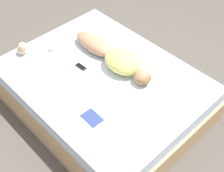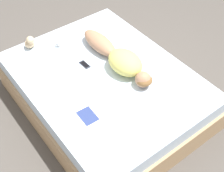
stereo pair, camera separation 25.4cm
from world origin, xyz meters
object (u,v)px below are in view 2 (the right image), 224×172
object	(u,v)px
coffee_mug	(61,43)
cell_phone	(85,65)
open_magazine	(97,111)
person	(118,57)

from	to	relation	value
coffee_mug	cell_phone	xyz separation A→B (m)	(-0.03, 0.47, -0.04)
coffee_mug	open_magazine	bearing A→B (deg)	77.15
person	cell_phone	size ratio (longest dim) A/B	7.73
open_magazine	coffee_mug	world-z (taller)	coffee_mug
cell_phone	open_magazine	bearing A→B (deg)	64.05
person	open_magazine	world-z (taller)	person
open_magazine	cell_phone	bearing A→B (deg)	-112.00
coffee_mug	person	bearing A→B (deg)	116.63
open_magazine	person	bearing A→B (deg)	-142.49
coffee_mug	cell_phone	bearing A→B (deg)	94.01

